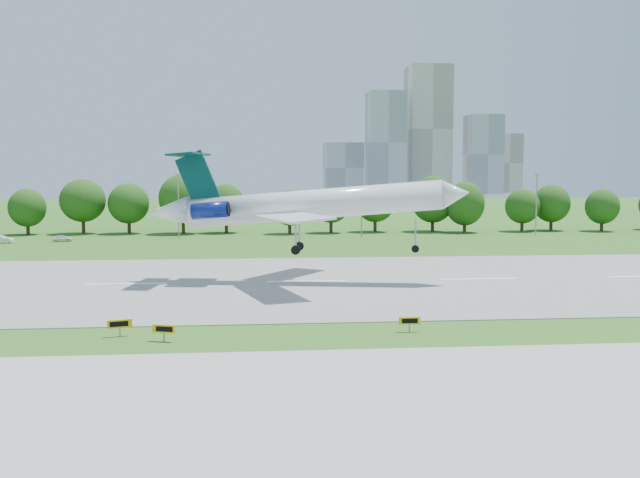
{
  "coord_description": "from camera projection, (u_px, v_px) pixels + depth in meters",
  "views": [
    {
      "loc": [
        -5.85,
        -54.51,
        12.2
      ],
      "look_at": [
        0.92,
        18.0,
        5.53
      ],
      "focal_mm": 40.0,
      "sensor_mm": 36.0,
      "label": 1
    }
  ],
  "objects": [
    {
      "name": "light_poles",
      "position": [
        271.0,
        205.0,
        136.2
      ],
      "size": [
        175.9,
        0.25,
        12.19
      ],
      "color": "gray",
      "rests_on": "ground"
    },
    {
      "name": "airliner",
      "position": [
        298.0,
        204.0,
        79.9
      ],
      "size": [
        36.16,
        25.98,
        11.58
      ],
      "rotation": [
        0.0,
        -0.08,
        -0.16
      ],
      "color": "white",
      "rests_on": "ground"
    },
    {
      "name": "tree_line",
      "position": [
        282.0,
        203.0,
        146.36
      ],
      "size": [
        288.4,
        8.4,
        10.4
      ],
      "color": "#382314",
      "rests_on": "ground"
    },
    {
      "name": "taxiway",
      "position": [
        366.0,
        403.0,
        37.85
      ],
      "size": [
        400.0,
        23.0,
        0.08
      ],
      "primitive_type": "cube",
      "color": "#ADADA8",
      "rests_on": "ground"
    },
    {
      "name": "taxi_sign_right",
      "position": [
        409.0,
        321.0,
        55.09
      ],
      "size": [
        1.65,
        0.25,
        1.16
      ],
      "rotation": [
        0.0,
        0.0,
        -0.02
      ],
      "color": "gray",
      "rests_on": "ground"
    },
    {
      "name": "taxi_sign_centre",
      "position": [
        120.0,
        324.0,
        53.53
      ],
      "size": [
        1.81,
        0.7,
        1.28
      ],
      "rotation": [
        0.0,
        0.0,
        0.28
      ],
      "color": "gray",
      "rests_on": "ground"
    },
    {
      "name": "ground",
      "position": [
        330.0,
        330.0,
        55.71
      ],
      "size": [
        600.0,
        600.0,
        0.0
      ],
      "primitive_type": "plane",
      "color": "#285917",
      "rests_on": "ground"
    },
    {
      "name": "taxi_sign_left",
      "position": [
        164.0,
        329.0,
        51.92
      ],
      "size": [
        1.74,
        0.74,
        1.24
      ],
      "rotation": [
        0.0,
        0.0,
        -0.32
      ],
      "color": "gray",
      "rests_on": "ground"
    },
    {
      "name": "runway",
      "position": [
        306.0,
        282.0,
        80.49
      ],
      "size": [
        400.0,
        45.0,
        0.08
      ],
      "primitive_type": "cube",
      "color": "gray",
      "rests_on": "ground"
    },
    {
      "name": "service_vehicle_a",
      "position": [
        1.0,
        239.0,
        125.64
      ],
      "size": [
        4.11,
        1.45,
        1.35
      ],
      "primitive_type": "imported",
      "rotation": [
        0.0,
        0.0,
        1.57
      ],
      "color": "white",
      "rests_on": "ground"
    },
    {
      "name": "service_vehicle_b",
      "position": [
        62.0,
        238.0,
        128.65
      ],
      "size": [
        3.73,
        2.44,
        1.18
      ],
      "primitive_type": "imported",
      "rotation": [
        0.0,
        0.0,
        1.9
      ],
      "color": "white",
      "rests_on": "ground"
    },
    {
      "name": "skyline",
      "position": [
        422.0,
        145.0,
        449.5
      ],
      "size": [
        127.0,
        52.0,
        80.0
      ],
      "color": "#B2B2B7",
      "rests_on": "ground"
    }
  ]
}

